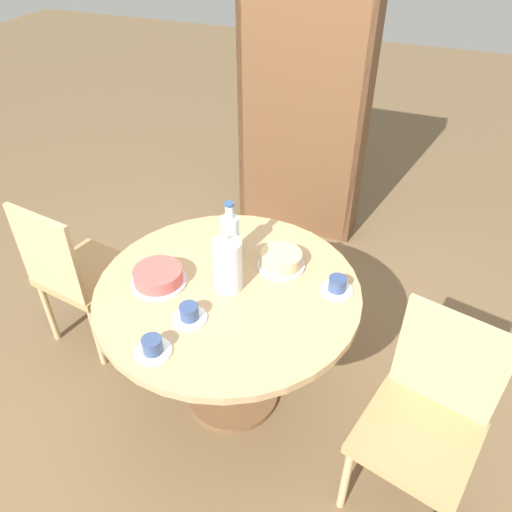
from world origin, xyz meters
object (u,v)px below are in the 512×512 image
object	(u,v)px
chair_b	(426,418)
cup_a	(189,314)
cake_second	(281,260)
cup_b	(337,286)
bookshelf	(304,101)
coffee_pot	(227,263)
cake_main	(158,277)
water_bottle	(230,237)
cup_c	(153,347)
chair_a	(77,272)

from	to	relation	value
chair_b	cup_a	distance (m)	0.99
cake_second	cup_b	bearing A→B (deg)	-14.25
bookshelf	coffee_pot	size ratio (longest dim) A/B	6.96
coffee_pot	cake_second	world-z (taller)	coffee_pot
bookshelf	cake_main	distance (m)	1.72
coffee_pot	water_bottle	distance (m)	0.19
coffee_pot	water_bottle	bearing A→B (deg)	109.16
cup_a	cup_c	bearing A→B (deg)	-102.58
cake_main	cake_second	distance (m)	0.54
chair_b	water_bottle	bearing A→B (deg)	174.34
cake_second	cup_a	distance (m)	0.50
chair_b	water_bottle	xyz separation A→B (m)	(-0.96, 0.35, 0.36)
chair_a	coffee_pot	world-z (taller)	coffee_pot
chair_a	cup_c	bearing A→B (deg)	156.30
coffee_pot	cake_main	xyz separation A→B (m)	(-0.28, -0.09, -0.09)
cake_main	cup_a	world-z (taller)	cake_main
chair_a	coffee_pot	distance (m)	0.97
chair_a	cup_b	world-z (taller)	chair_a
chair_a	chair_b	bearing A→B (deg)	-178.69
bookshelf	water_bottle	distance (m)	1.45
chair_a	cup_c	size ratio (longest dim) A/B	6.61
cup_a	chair_a	bearing A→B (deg)	160.17
chair_a	cake_main	distance (m)	0.69
chair_b	cake_main	xyz separation A→B (m)	(-1.18, 0.08, 0.28)
bookshelf	cup_c	bearing A→B (deg)	91.74
bookshelf	cup_a	bearing A→B (deg)	93.34
cup_a	coffee_pot	bearing A→B (deg)	75.60
chair_a	cup_b	size ratio (longest dim) A/B	6.61
cake_second	cake_main	bearing A→B (deg)	-146.53
chair_b	cake_main	bearing A→B (deg)	-169.53
cup_b	water_bottle	bearing A→B (deg)	175.68
cup_a	cake_second	bearing A→B (deg)	62.91
coffee_pot	cup_b	bearing A→B (deg)	17.80
chair_a	cake_second	xyz separation A→B (m)	(1.06, 0.14, 0.28)
bookshelf	chair_b	bearing A→B (deg)	120.66
chair_b	bookshelf	world-z (taller)	bookshelf
cake_main	bookshelf	bearing A→B (deg)	86.10
cup_a	cup_b	world-z (taller)	same
cup_a	cake_main	bearing A→B (deg)	146.83
chair_b	cup_c	size ratio (longest dim) A/B	6.61
chair_b	cup_a	size ratio (longest dim) A/B	6.61
cup_c	coffee_pot	bearing A→B (deg)	76.44
bookshelf	water_bottle	world-z (taller)	bookshelf
cake_main	chair_b	bearing A→B (deg)	-4.04
bookshelf	cup_c	size ratio (longest dim) A/B	13.73
bookshelf	chair_a	bearing A→B (deg)	64.88
bookshelf	water_bottle	bearing A→B (deg)	94.21
cup_b	bookshelf	bearing A→B (deg)	112.43
chair_a	cup_a	xyz separation A→B (m)	(0.84, -0.30, 0.27)
cup_b	cake_main	bearing A→B (deg)	-162.44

